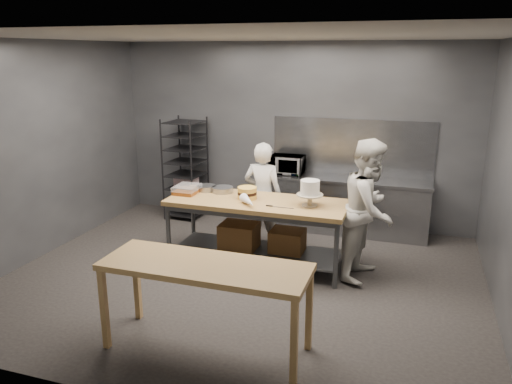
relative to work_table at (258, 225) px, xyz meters
The scene contains 16 objects.
ground 0.77m from the work_table, 95.47° to the right, with size 6.00×6.00×0.00m, color black.
back_wall 2.20m from the work_table, 91.40° to the left, with size 6.00×0.04×3.00m, color #4C4F54.
work_table is the anchor object (origin of this frame).
near_counter 2.11m from the work_table, 85.82° to the right, with size 2.00×0.70×0.90m.
back_counter 1.93m from the work_table, 60.35° to the left, with size 2.60×0.60×0.90m.
splashback_panel 2.32m from the work_table, 64.24° to the left, with size 2.60×0.02×0.90m, color slate.
speed_rack 2.45m from the work_table, 139.22° to the left, with size 0.63×0.68×1.75m.
chef_behind 0.68m from the work_table, 101.71° to the left, with size 0.58×0.38×1.59m, color silver.
chef_right 1.49m from the work_table, ahead, with size 0.88×0.69×1.81m, color silver.
microwave 1.74m from the work_table, 91.47° to the left, with size 0.54×0.37×0.30m, color black.
frosted_cake_stand 0.91m from the work_table, ahead, with size 0.34×0.34×0.34m.
layer_cake 0.46m from the work_table, behind, with size 0.26×0.26×0.16m.
cake_pans 0.84m from the work_table, 162.73° to the left, with size 0.54×0.30×0.07m.
piping_bag 0.50m from the work_table, 97.24° to the right, with size 0.12×0.12×0.38m, color white.
offset_spatula 0.52m from the work_table, 35.09° to the right, with size 0.36×0.02×0.02m.
pastry_clamshells 1.13m from the work_table, behind, with size 0.32×0.38×0.11m.
Camera 1 is at (2.02, -5.56, 2.83)m, focal length 35.00 mm.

